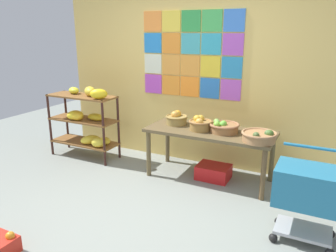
{
  "coord_description": "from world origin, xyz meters",
  "views": [
    {
      "loc": [
        1.74,
        -2.58,
        1.89
      ],
      "look_at": [
        0.02,
        0.84,
        0.79
      ],
      "focal_mm": 35.29,
      "sensor_mm": 36.0,
      "label": 1
    }
  ],
  "objects_px": {
    "fruit_basket_right": "(200,124)",
    "shopping_cart": "(308,190)",
    "banana_shelf_unit": "(87,118)",
    "fruit_basket_back_left": "(260,136)",
    "fruit_basket_centre": "(176,118)",
    "display_table": "(210,136)",
    "fruit_basket_back_right": "(224,127)",
    "produce_crate_under_table": "(213,172)"
  },
  "relations": [
    {
      "from": "fruit_basket_back_left",
      "to": "shopping_cart",
      "type": "distance_m",
      "value": 0.95
    },
    {
      "from": "fruit_basket_centre",
      "to": "fruit_basket_right",
      "type": "bearing_deg",
      "value": -16.45
    },
    {
      "from": "fruit_basket_centre",
      "to": "fruit_basket_back_left",
      "type": "height_order",
      "value": "fruit_basket_centre"
    },
    {
      "from": "fruit_basket_centre",
      "to": "produce_crate_under_table",
      "type": "relative_size",
      "value": 0.7
    },
    {
      "from": "fruit_basket_back_right",
      "to": "fruit_basket_right",
      "type": "bearing_deg",
      "value": -170.46
    },
    {
      "from": "fruit_basket_right",
      "to": "shopping_cart",
      "type": "height_order",
      "value": "shopping_cart"
    },
    {
      "from": "fruit_basket_back_right",
      "to": "shopping_cart",
      "type": "relative_size",
      "value": 0.44
    },
    {
      "from": "display_table",
      "to": "produce_crate_under_table",
      "type": "relative_size",
      "value": 3.83
    },
    {
      "from": "fruit_basket_back_left",
      "to": "shopping_cart",
      "type": "relative_size",
      "value": 0.47
    },
    {
      "from": "produce_crate_under_table",
      "to": "fruit_basket_right",
      "type": "bearing_deg",
      "value": -160.53
    },
    {
      "from": "fruit_basket_centre",
      "to": "produce_crate_under_table",
      "type": "distance_m",
      "value": 0.87
    },
    {
      "from": "fruit_basket_right",
      "to": "fruit_basket_back_left",
      "type": "distance_m",
      "value": 0.79
    },
    {
      "from": "produce_crate_under_table",
      "to": "fruit_basket_back_left",
      "type": "bearing_deg",
      "value": -17.98
    },
    {
      "from": "fruit_basket_right",
      "to": "fruit_basket_back_left",
      "type": "xyz_separation_m",
      "value": [
        0.78,
        -0.13,
        -0.02
      ]
    },
    {
      "from": "banana_shelf_unit",
      "to": "display_table",
      "type": "distance_m",
      "value": 1.92
    },
    {
      "from": "fruit_basket_back_right",
      "to": "fruit_basket_centre",
      "type": "distance_m",
      "value": 0.69
    },
    {
      "from": "display_table",
      "to": "fruit_basket_right",
      "type": "distance_m",
      "value": 0.21
    },
    {
      "from": "fruit_basket_back_right",
      "to": "shopping_cart",
      "type": "bearing_deg",
      "value": -39.33
    },
    {
      "from": "fruit_basket_back_right",
      "to": "fruit_basket_back_left",
      "type": "relative_size",
      "value": 0.94
    },
    {
      "from": "fruit_basket_back_left",
      "to": "produce_crate_under_table",
      "type": "xyz_separation_m",
      "value": [
        -0.59,
        0.19,
        -0.64
      ]
    },
    {
      "from": "fruit_basket_centre",
      "to": "produce_crate_under_table",
      "type": "xyz_separation_m",
      "value": [
        0.57,
        -0.05,
        -0.65
      ]
    },
    {
      "from": "fruit_basket_back_right",
      "to": "shopping_cart",
      "type": "height_order",
      "value": "shopping_cart"
    },
    {
      "from": "display_table",
      "to": "fruit_basket_centre",
      "type": "bearing_deg",
      "value": 172.62
    },
    {
      "from": "fruit_basket_centre",
      "to": "shopping_cart",
      "type": "height_order",
      "value": "shopping_cart"
    },
    {
      "from": "fruit_basket_right",
      "to": "shopping_cart",
      "type": "xyz_separation_m",
      "value": [
        1.38,
        -0.84,
        -0.23
      ]
    },
    {
      "from": "fruit_basket_right",
      "to": "produce_crate_under_table",
      "type": "relative_size",
      "value": 0.7
    },
    {
      "from": "fruit_basket_back_right",
      "to": "produce_crate_under_table",
      "type": "bearing_deg",
      "value": 172.25
    },
    {
      "from": "produce_crate_under_table",
      "to": "shopping_cart",
      "type": "relative_size",
      "value": 0.5
    },
    {
      "from": "display_table",
      "to": "banana_shelf_unit",
      "type": "bearing_deg",
      "value": -176.42
    },
    {
      "from": "fruit_basket_back_right",
      "to": "fruit_basket_right",
      "type": "height_order",
      "value": "fruit_basket_right"
    },
    {
      "from": "banana_shelf_unit",
      "to": "fruit_basket_centre",
      "type": "bearing_deg",
      "value": 7.52
    },
    {
      "from": "display_table",
      "to": "fruit_basket_right",
      "type": "bearing_deg",
      "value": -157.75
    },
    {
      "from": "fruit_basket_back_right",
      "to": "fruit_basket_back_left",
      "type": "height_order",
      "value": "fruit_basket_back_right"
    },
    {
      "from": "banana_shelf_unit",
      "to": "fruit_basket_right",
      "type": "xyz_separation_m",
      "value": [
        1.8,
        0.07,
        0.12
      ]
    },
    {
      "from": "banana_shelf_unit",
      "to": "fruit_basket_centre",
      "type": "distance_m",
      "value": 1.43
    },
    {
      "from": "fruit_basket_right",
      "to": "produce_crate_under_table",
      "type": "height_order",
      "value": "fruit_basket_right"
    },
    {
      "from": "display_table",
      "to": "fruit_basket_centre",
      "type": "relative_size",
      "value": 5.46
    },
    {
      "from": "banana_shelf_unit",
      "to": "fruit_basket_back_left",
      "type": "distance_m",
      "value": 2.58
    },
    {
      "from": "display_table",
      "to": "fruit_basket_centre",
      "type": "height_order",
      "value": "fruit_basket_centre"
    },
    {
      "from": "banana_shelf_unit",
      "to": "shopping_cart",
      "type": "xyz_separation_m",
      "value": [
        3.17,
        -0.76,
        -0.11
      ]
    },
    {
      "from": "banana_shelf_unit",
      "to": "produce_crate_under_table",
      "type": "xyz_separation_m",
      "value": [
        1.98,
        0.14,
        -0.54
      ]
    },
    {
      "from": "fruit_basket_right",
      "to": "shopping_cart",
      "type": "relative_size",
      "value": 0.35
    }
  ]
}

